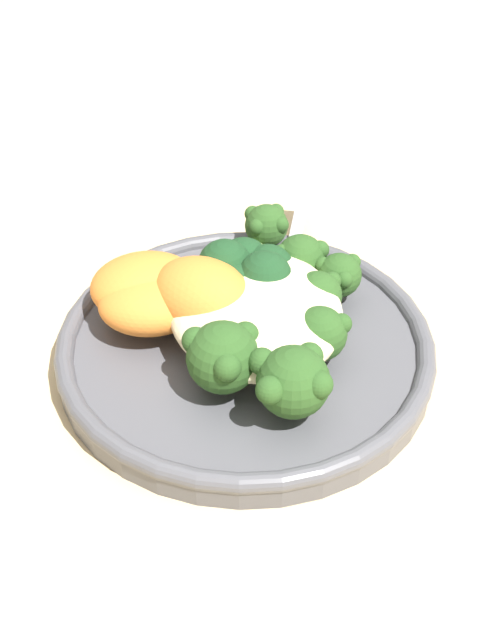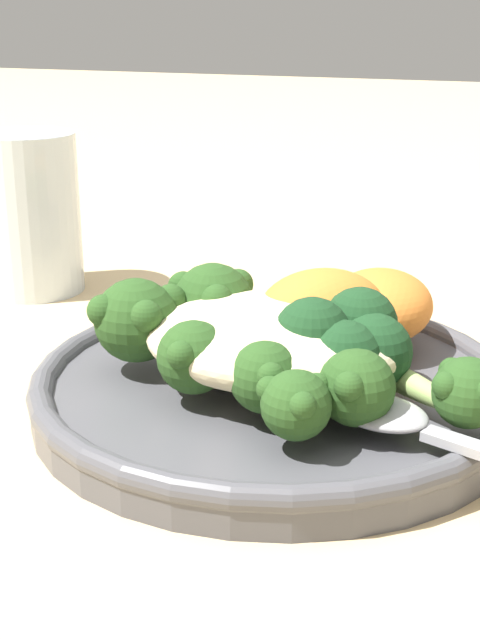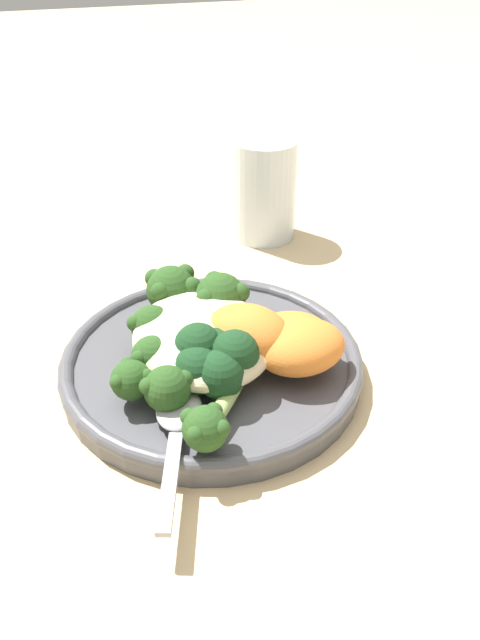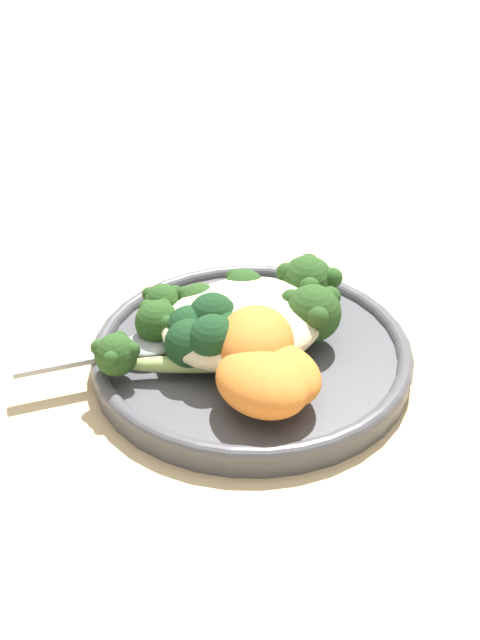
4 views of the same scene
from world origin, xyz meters
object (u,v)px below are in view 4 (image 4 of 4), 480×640
at_px(broccoli_stalk_6, 141,357).
at_px(sweet_potato_chunk_1, 278,374).
at_px(sweet_potato_chunk_3, 255,343).
at_px(broccoli_stalk_2, 244,302).
at_px(spoon, 136,347).
at_px(broccoli_stalk_4, 187,322).
at_px(broccoli_stalk_3, 210,319).
at_px(quinoa_mound, 244,322).
at_px(broccoli_stalk_0, 303,320).
at_px(kale_tuft, 206,333).
at_px(sweet_potato_chunk_0, 262,383).
at_px(broccoli_stalk_1, 298,294).
at_px(sweet_potato_chunk_2, 253,352).
at_px(plate, 253,356).
at_px(broccoli_stalk_5, 174,331).

distance_m(broccoli_stalk_6, sweet_potato_chunk_1, 0.10).
bearing_deg(sweet_potato_chunk_3, broccoli_stalk_2, -121.07).
height_order(broccoli_stalk_6, spoon, broccoli_stalk_6).
relative_size(broccoli_stalk_4, sweet_potato_chunk_3, 1.80).
bearing_deg(broccoli_stalk_2, broccoli_stalk_3, 131.59).
bearing_deg(spoon, quinoa_mound, 170.54).
bearing_deg(broccoli_stalk_0, broccoli_stalk_6, 158.43).
relative_size(sweet_potato_chunk_3, kale_tuft, 1.06).
xyz_separation_m(broccoli_stalk_0, broccoli_stalk_3, (0.05, -0.05, -0.01)).
height_order(sweet_potato_chunk_0, spoon, sweet_potato_chunk_0).
xyz_separation_m(broccoli_stalk_1, broccoli_stalk_3, (0.07, -0.02, -0.01)).
distance_m(sweet_potato_chunk_0, sweet_potato_chunk_2, 0.03).
bearing_deg(quinoa_mound, sweet_potato_chunk_2, 61.47).
height_order(broccoli_stalk_4, kale_tuft, kale_tuft).
distance_m(broccoli_stalk_4, sweet_potato_chunk_0, 0.10).
relative_size(plate, broccoli_stalk_5, 2.08).
xyz_separation_m(broccoli_stalk_5, broccoli_stalk_6, (0.03, 0.01, -0.00)).
distance_m(plate, broccoli_stalk_1, 0.06).
height_order(plate, broccoli_stalk_5, broccoli_stalk_5).
bearing_deg(broccoli_stalk_3, sweet_potato_chunk_2, -174.45).
relative_size(broccoli_stalk_4, sweet_potato_chunk_0, 1.77).
bearing_deg(broccoli_stalk_6, sweet_potato_chunk_2, 177.36).
relative_size(plate, quinoa_mound, 1.90).
relative_size(broccoli_stalk_1, kale_tuft, 1.95).
relative_size(quinoa_mound, sweet_potato_chunk_2, 2.53).
bearing_deg(broccoli_stalk_0, broccoli_stalk_2, 103.52).
distance_m(broccoli_stalk_1, sweet_potato_chunk_1, 0.10).
relative_size(plate, broccoli_stalk_3, 2.08).
xyz_separation_m(broccoli_stalk_4, sweet_potato_chunk_2, (-0.01, 0.07, 0.01)).
height_order(plate, sweet_potato_chunk_2, sweet_potato_chunk_2).
relative_size(sweet_potato_chunk_1, sweet_potato_chunk_2, 1.34).
xyz_separation_m(sweet_potato_chunk_0, spoon, (0.03, -0.10, -0.01)).
xyz_separation_m(quinoa_mound, broccoli_stalk_0, (-0.03, 0.03, 0.00)).
bearing_deg(kale_tuft, broccoli_stalk_3, -130.55).
height_order(broccoli_stalk_6, sweet_potato_chunk_0, sweet_potato_chunk_0).
distance_m(plate, broccoli_stalk_2, 0.04).
relative_size(plate, sweet_potato_chunk_1, 3.57).
distance_m(broccoli_stalk_0, broccoli_stalk_4, 0.08).
xyz_separation_m(sweet_potato_chunk_0, sweet_potato_chunk_3, (-0.02, -0.03, 0.00)).
xyz_separation_m(plate, broccoli_stalk_2, (-0.02, -0.03, 0.02)).
bearing_deg(spoon, sweet_potato_chunk_0, 127.16).
bearing_deg(broccoli_stalk_1, broccoli_stalk_0, -146.96).
distance_m(broccoli_stalk_5, spoon, 0.03).
relative_size(sweet_potato_chunk_0, sweet_potato_chunk_1, 1.04).
bearing_deg(kale_tuft, sweet_potato_chunk_1, 102.26).
distance_m(broccoli_stalk_4, broccoli_stalk_6, 0.05).
xyz_separation_m(sweet_potato_chunk_3, spoon, (0.05, -0.07, -0.02)).
xyz_separation_m(broccoli_stalk_3, sweet_potato_chunk_3, (0.00, 0.05, 0.01)).
xyz_separation_m(broccoli_stalk_3, sweet_potato_chunk_2, (0.01, 0.06, 0.01)).
xyz_separation_m(broccoli_stalk_4, sweet_potato_chunk_3, (-0.01, 0.06, 0.01)).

